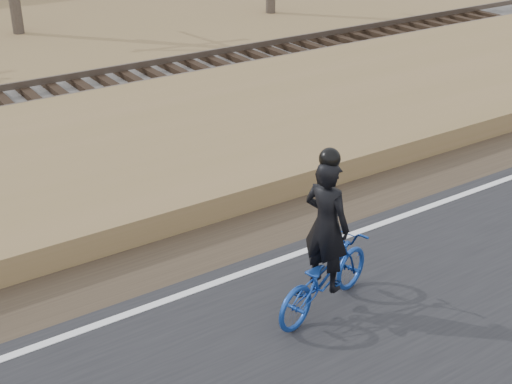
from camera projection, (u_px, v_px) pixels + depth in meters
ground at (105, 337)px, 8.82m from camera, size 120.00×120.00×0.00m
edge_line at (98, 325)px, 8.94m from camera, size 120.00×0.12×0.01m
shoulder at (70, 290)px, 9.71m from camera, size 120.00×1.60×0.04m
embankment at (4, 196)px, 11.87m from camera, size 120.00×5.00×0.44m
cyclist at (325, 261)px, 8.98m from camera, size 1.94×1.12×2.24m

